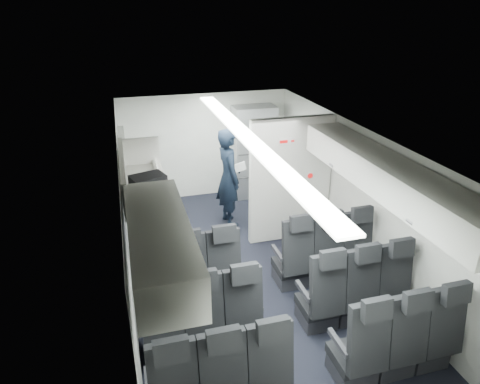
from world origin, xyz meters
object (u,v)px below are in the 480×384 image
seat_row_mid (281,308)px  galley_unit (254,152)px  seat_row_rear (313,363)px  flight_attendant (229,178)px  boarding_door (127,187)px  seat_row_front (258,267)px  carry_on_bag (148,185)px

seat_row_mid → galley_unit: 4.30m
seat_row_mid → seat_row_rear: bearing=-90.0°
flight_attendant → seat_row_mid: bearing=172.3°
galley_unit → flight_attendant: (-0.82, -1.12, -0.05)m
seat_row_mid → boarding_door: boarding_door is taller
boarding_door → seat_row_front: bearing=-51.8°
boarding_door → carry_on_bag: size_ratio=4.81×
seat_row_rear → flight_attendant: bearing=88.1°
seat_row_front → seat_row_rear: same height
seat_row_front → boarding_door: (-1.64, 2.09, 0.55)m
galley_unit → seat_row_front: bearing=-106.3°
boarding_door → seat_row_rear: bearing=-67.1°
flight_attendant → galley_unit: bearing=-41.7°
seat_row_front → boarding_door: bearing=128.2°
seat_row_front → galley_unit: 3.43m
boarding_door → flight_attendant: boarding_door is taller
seat_row_front → seat_row_rear: (0.00, -1.80, 0.00)m
seat_row_mid → flight_attendant: (0.13, 3.04, 0.50)m
seat_row_front → seat_row_rear: size_ratio=1.00×
seat_row_front → galley_unit: (0.95, 3.25, 0.55)m
carry_on_bag → galley_unit: bearing=35.9°
galley_unit → seat_row_mid: bearing=-102.9°
galley_unit → carry_on_bag: carry_on_bag is taller
flight_attendant → carry_on_bag: 2.75m
carry_on_bag → boarding_door: bearing=78.8°
seat_row_front → seat_row_mid: bearing=-90.0°
seat_row_mid → galley_unit: (0.95, 4.15, 0.55)m
flight_attendant → carry_on_bag: carry_on_bag is taller
seat_row_front → carry_on_bag: (-1.39, 0.03, 1.40)m
seat_row_front → seat_row_rear: bearing=-90.0°
seat_row_rear → flight_attendant: size_ratio=1.84×
boarding_door → flight_attendant: bearing=1.7°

